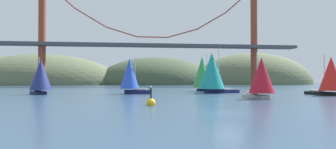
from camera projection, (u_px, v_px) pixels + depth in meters
The scene contains 12 objects.
ground_plane at pixel (228, 113), 28.10m from camera, with size 360.00×360.00×0.00m, color #2D4760.
headland_center at pixel (156, 84), 162.65m from camera, with size 65.65×44.00×29.71m, color #425138.
headland_left at pixel (41, 85), 155.12m from camera, with size 83.10×44.00×31.93m, color #5B6647.
headland_right at pixel (253, 84), 169.54m from camera, with size 69.35×44.00×35.42m, color #5B6647.
suspension_bridge at pixel (153, 41), 122.59m from camera, with size 123.04×6.00×42.46m.
sailboat_red_spinnaker at pixel (330, 75), 57.66m from camera, with size 5.60×8.37×8.20m.
sailboat_blue_spinnaker at pixel (130, 74), 63.38m from camera, with size 6.92×4.68×7.75m.
sailboat_navy_sail at pixel (41, 76), 61.24m from camera, with size 6.29×7.52×7.71m.
sailboat_teal_sail at pixel (212, 72), 67.08m from camera, with size 9.99×6.83×10.41m.
sailboat_crimson_sail at pixel (261, 77), 47.81m from camera, with size 4.55×7.32×7.61m.
sailboat_green_sail at pixel (202, 73), 77.41m from camera, with size 8.27×5.85×9.65m.
channel_buoy at pixel (151, 102), 36.14m from camera, with size 1.10×1.10×2.64m.
Camera 1 is at (-9.11, -27.22, 3.27)m, focal length 31.97 mm.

